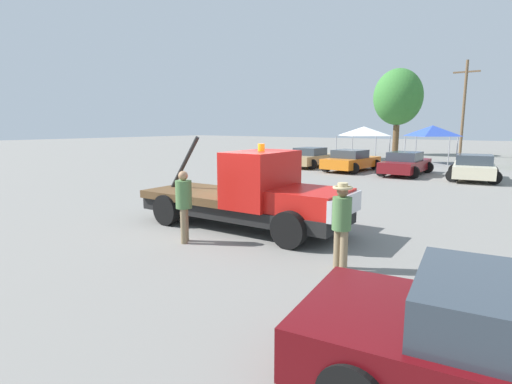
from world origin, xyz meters
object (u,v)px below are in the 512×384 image
(person_near_truck, at_px, (342,219))
(utility_pole, at_px, (464,106))
(tree_left, at_px, (398,97))
(parked_car_maroon, at_px, (405,164))
(parked_car_orange, at_px, (351,161))
(person_at_hood, at_px, (184,201))
(canopy_tent_blue, at_px, (432,131))
(canopy_tent_white, at_px, (364,131))
(parked_car_cream, at_px, (474,168))
(traffic_cone, at_px, (341,197))
(parked_car_tan, at_px, (311,158))
(tow_truck, at_px, (253,196))

(person_near_truck, relative_size, utility_pole, 0.20)
(tree_left, bearing_deg, parked_car_maroon, -70.73)
(parked_car_orange, relative_size, tree_left, 0.56)
(person_at_hood, relative_size, canopy_tent_blue, 0.56)
(canopy_tent_white, bearing_deg, person_near_truck, -69.30)
(utility_pole, bearing_deg, parked_car_maroon, -90.16)
(parked_car_cream, height_order, canopy_tent_white, canopy_tent_white)
(person_near_truck, distance_m, canopy_tent_white, 27.74)
(traffic_cone, bearing_deg, parked_car_cream, 74.77)
(person_near_truck, xyz_separation_m, parked_car_orange, (-6.91, 16.64, -0.37))
(person_at_hood, bearing_deg, utility_pole, 52.56)
(person_at_hood, distance_m, utility_pole, 34.07)
(parked_car_maroon, distance_m, traffic_cone, 10.46)
(canopy_tent_white, bearing_deg, tree_left, 85.43)
(traffic_cone, bearing_deg, canopy_tent_blue, 93.96)
(canopy_tent_blue, distance_m, tree_left, 9.82)
(parked_car_tan, bearing_deg, parked_car_orange, -104.00)
(tow_truck, xyz_separation_m, parked_car_orange, (-3.63, 15.15, -0.28))
(parked_car_tan, bearing_deg, tree_left, -3.86)
(parked_car_cream, xyz_separation_m, canopy_tent_white, (-9.76, 9.44, 1.72))
(parked_car_tan, height_order, canopy_tent_blue, canopy_tent_blue)
(person_at_hood, height_order, parked_car_maroon, person_at_hood)
(person_near_truck, relative_size, canopy_tent_blue, 0.56)
(traffic_cone, bearing_deg, tow_truck, -95.60)
(parked_car_orange, bearing_deg, traffic_cone, -154.44)
(parked_car_maroon, bearing_deg, traffic_cone, -176.74)
(canopy_tent_blue, bearing_deg, parked_car_orange, -108.30)
(tow_truck, distance_m, person_near_truck, 3.61)
(parked_car_orange, height_order, parked_car_maroon, same)
(parked_car_cream, bearing_deg, canopy_tent_blue, 17.05)
(person_at_hood, relative_size, tree_left, 0.21)
(tow_truck, height_order, parked_car_tan, tow_truck)
(person_at_hood, distance_m, parked_car_orange, 17.41)
(parked_car_tan, height_order, canopy_tent_white, canopy_tent_white)
(parked_car_cream, height_order, traffic_cone, parked_car_cream)
(parked_car_tan, relative_size, traffic_cone, 8.55)
(parked_car_cream, bearing_deg, tow_truck, 159.27)
(person_at_hood, bearing_deg, tree_left, 62.30)
(person_near_truck, xyz_separation_m, parked_car_cream, (-0.03, 16.48, -0.38))
(tow_truck, bearing_deg, person_near_truck, -26.96)
(person_at_hood, distance_m, tree_left, 34.09)
(person_at_hood, xyz_separation_m, parked_car_cream, (3.83, 16.97, -0.36))
(parked_car_maroon, height_order, canopy_tent_white, canopy_tent_white)
(canopy_tent_white, bearing_deg, tow_truck, -75.08)
(utility_pole, bearing_deg, tow_truck, -89.58)
(parked_car_orange, relative_size, parked_car_maroon, 0.96)
(canopy_tent_blue, distance_m, traffic_cone, 19.03)
(parked_car_orange, relative_size, canopy_tent_blue, 1.48)
(parked_car_orange, bearing_deg, parked_car_maroon, -86.03)
(canopy_tent_white, bearing_deg, person_at_hood, -77.35)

